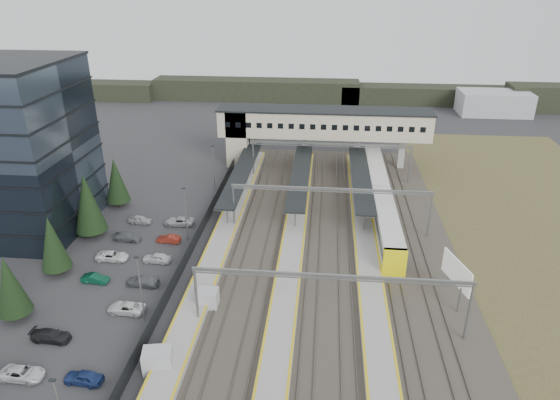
# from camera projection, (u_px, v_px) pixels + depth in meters

# --- Properties ---
(ground) EXTENTS (220.00, 220.00, 0.00)m
(ground) POSITION_uv_depth(u_px,v_px,m) (230.00, 283.00, 61.18)
(ground) COLOR #2B2B2D
(ground) RESTS_ON ground
(conifer_row) EXTENTS (4.42, 49.82, 9.50)m
(conifer_row) POSITION_uv_depth(u_px,v_px,m) (35.00, 256.00, 57.55)
(conifer_row) COLOR black
(conifer_row) RESTS_ON ground
(car_park) EXTENTS (10.41, 44.75, 1.26)m
(car_park) POSITION_uv_depth(u_px,v_px,m) (103.00, 306.00, 56.01)
(car_park) COLOR silver
(car_park) RESTS_ON ground
(lampposts) EXTENTS (0.50, 53.25, 8.07)m
(lampposts) POSITION_uv_depth(u_px,v_px,m) (167.00, 244.00, 61.18)
(lampposts) COLOR gray
(lampposts) RESTS_ON ground
(fence) EXTENTS (0.08, 90.00, 2.00)m
(fence) POSITION_uv_depth(u_px,v_px,m) (189.00, 252.00, 65.84)
(fence) COLOR #26282B
(fence) RESTS_ON ground
(relay_cabin_near) EXTENTS (3.07, 2.48, 2.29)m
(relay_cabin_near) POSITION_uv_depth(u_px,v_px,m) (158.00, 360.00, 47.38)
(relay_cabin_near) COLOR #A9ACB0
(relay_cabin_near) RESTS_ON ground
(relay_cabin_far) EXTENTS (2.40, 2.02, 2.17)m
(relay_cabin_far) POSITION_uv_depth(u_px,v_px,m) (208.00, 299.00, 56.40)
(relay_cabin_far) COLOR #A9ACB0
(relay_cabin_far) RESTS_ON ground
(rail_corridor) EXTENTS (34.00, 90.00, 0.92)m
(rail_corridor) POSITION_uv_depth(u_px,v_px,m) (308.00, 263.00, 64.77)
(rail_corridor) COLOR #343229
(rail_corridor) RESTS_ON ground
(canopies) EXTENTS (23.10, 30.00, 3.28)m
(canopies) POSITION_uv_depth(u_px,v_px,m) (301.00, 174.00, 83.35)
(canopies) COLOR black
(canopies) RESTS_ON ground
(footbridge) EXTENTS (40.40, 6.40, 11.20)m
(footbridge) POSITION_uv_depth(u_px,v_px,m) (309.00, 126.00, 95.18)
(footbridge) COLOR beige
(footbridge) RESTS_ON ground
(gantries) EXTENTS (28.40, 62.28, 7.17)m
(gantries) POSITION_uv_depth(u_px,v_px,m) (331.00, 233.00, 60.35)
(gantries) COLOR gray
(gantries) RESTS_ON ground
(train) EXTENTS (2.90, 40.37, 3.66)m
(train) POSITION_uv_depth(u_px,v_px,m) (380.00, 198.00, 79.13)
(train) COLOR silver
(train) RESTS_ON ground
(billboard) EXTENTS (1.89, 5.93, 5.24)m
(billboard) POSITION_uv_depth(u_px,v_px,m) (456.00, 273.00, 56.69)
(billboard) COLOR gray
(billboard) RESTS_ON ground
(treeline_far) EXTENTS (170.00, 19.00, 7.00)m
(treeline_far) POSITION_uv_depth(u_px,v_px,m) (373.00, 94.00, 141.34)
(treeline_far) COLOR black
(treeline_far) RESTS_ON ground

